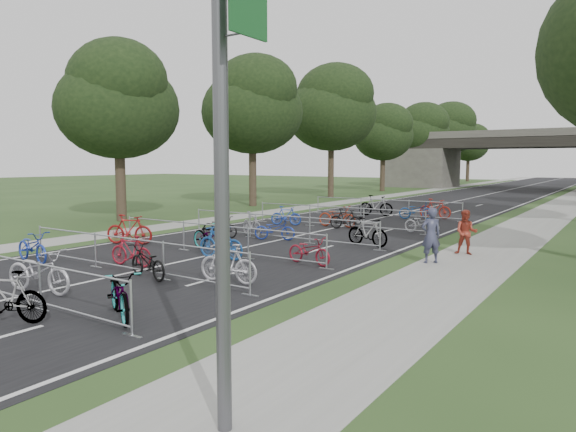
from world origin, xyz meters
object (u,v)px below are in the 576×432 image
lamppost (222,75)px  pedestrian_b (466,233)px  pedestrian_a (431,236)px  overpass_bridge (514,160)px

lamppost → pedestrian_b: lamppost is taller
lamppost → pedestrian_a: bearing=96.8°
overpass_bridge → lamppost: lamppost is taller
pedestrian_a → pedestrian_b: bearing=-145.4°
pedestrian_a → pedestrian_b: 2.29m
lamppost → pedestrian_a: lamppost is taller
pedestrian_b → pedestrian_a: bearing=-112.7°
lamppost → pedestrian_b: (-0.86, 13.94, -3.48)m
lamppost → pedestrian_a: (-1.39, 11.72, -3.37)m
overpass_bridge → pedestrian_b: 49.70m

